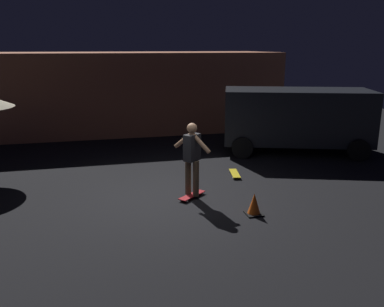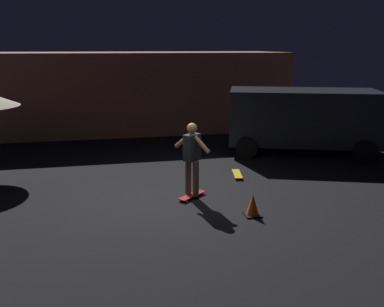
% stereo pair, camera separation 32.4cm
% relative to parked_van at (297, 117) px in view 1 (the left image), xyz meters
% --- Properties ---
extents(ground_plane, '(28.00, 28.00, 0.00)m').
position_rel_parked_van_xyz_m(ground_plane, '(-4.75, -3.29, -1.16)').
color(ground_plane, black).
extents(low_building, '(11.79, 4.09, 3.13)m').
position_rel_parked_van_xyz_m(low_building, '(-4.78, 5.30, 0.40)').
color(low_building, '#B76B4C').
rests_on(low_building, ground_plane).
extents(parked_van, '(4.97, 3.42, 2.03)m').
position_rel_parked_van_xyz_m(parked_van, '(0.00, 0.00, 0.00)').
color(parked_van, black).
rests_on(parked_van, ground_plane).
extents(skateboard_ridden, '(0.73, 0.65, 0.07)m').
position_rel_parked_van_xyz_m(skateboard_ridden, '(-4.30, -3.31, -1.11)').
color(skateboard_ridden, '#AD1E23').
rests_on(skateboard_ridden, ground_plane).
extents(skateboard_spare, '(0.34, 0.80, 0.07)m').
position_rel_parked_van_xyz_m(skateboard_spare, '(-2.79, -1.99, -1.11)').
color(skateboard_spare, gold).
rests_on(skateboard_spare, ground_plane).
extents(skater, '(0.69, 0.81, 1.67)m').
position_rel_parked_van_xyz_m(skater, '(-4.30, -3.31, -0.12)').
color(skater, brown).
rests_on(skater, skateboard_ridden).
extents(traffic_cone, '(0.34, 0.34, 0.46)m').
position_rel_parked_van_xyz_m(traffic_cone, '(-3.28, -4.54, -0.95)').
color(traffic_cone, black).
rests_on(traffic_cone, ground_plane).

